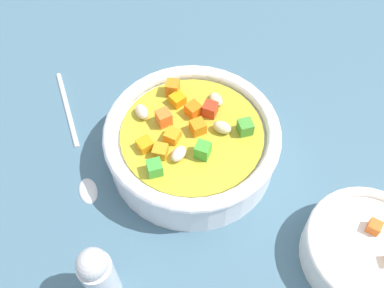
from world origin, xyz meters
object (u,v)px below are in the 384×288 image
Objects in this scene: pepper_shaker at (98,275)px; side_bowl_small at (366,250)px; soup_bowl_main at (192,142)px; spoon at (77,147)px.

side_bowl_small is at bearing -14.14° from pepper_shaker.
soup_bowl_main is at bearing 123.23° from side_bowl_small.
pepper_shaker is at bearing -2.23° from spoon.
pepper_shaker reaches higher than soup_bowl_main.
soup_bowl_main reaches higher than side_bowl_small.
pepper_shaker reaches higher than side_bowl_small.
pepper_shaker is at bearing -139.82° from soup_bowl_main.
side_bowl_small is (12.23, -18.66, -1.09)cm from soup_bowl_main.
spoon is (-13.05, 6.46, -2.95)cm from soup_bowl_main.
side_bowl_small is 27.37cm from pepper_shaker.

